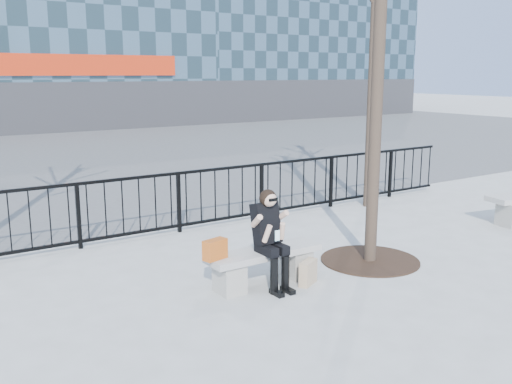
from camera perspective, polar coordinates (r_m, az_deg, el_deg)
ground at (r=7.89m, az=0.82°, el=-9.18°), size 120.00×120.00×0.00m
street_surface at (r=21.66m, az=-22.32°, el=3.45°), size 60.00×23.00×0.01m
railing at (r=10.24m, az=-8.73°, el=-1.15°), size 14.00×0.06×1.10m
tree_grate at (r=8.97m, az=11.31°, el=-6.71°), size 1.50×1.50×0.02m
bench_main at (r=7.79m, az=0.82°, el=-7.11°), size 1.65×0.46×0.49m
seated_woman at (r=7.55m, az=1.52°, el=-4.79°), size 0.50×0.64×1.34m
handbag at (r=7.32m, az=-4.12°, el=-5.75°), size 0.34×0.22×0.26m
shopping_bag at (r=7.86m, az=5.23°, el=-8.03°), size 0.37×0.28×0.33m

